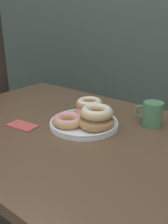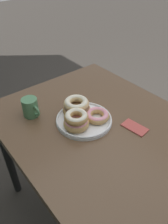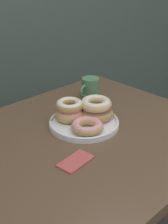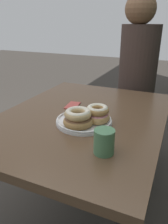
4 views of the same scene
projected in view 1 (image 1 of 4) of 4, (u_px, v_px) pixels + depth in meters
dining_table at (59, 141)px, 1.07m from camera, size 1.12×0.85×0.77m
donut_plate at (88, 117)px, 1.00m from camera, size 0.29×0.29×0.10m
coffee_mug at (152, 113)px, 1.01m from camera, size 0.12×0.08×0.10m
napkin at (23, 126)px, 1.01m from camera, size 0.13×0.08×0.01m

